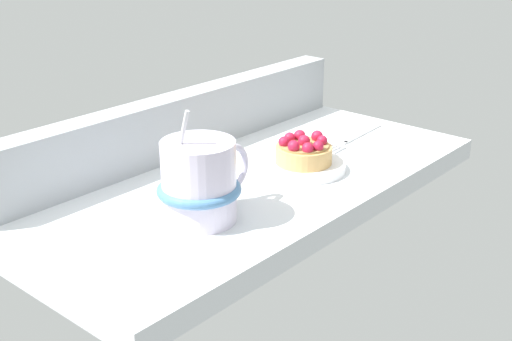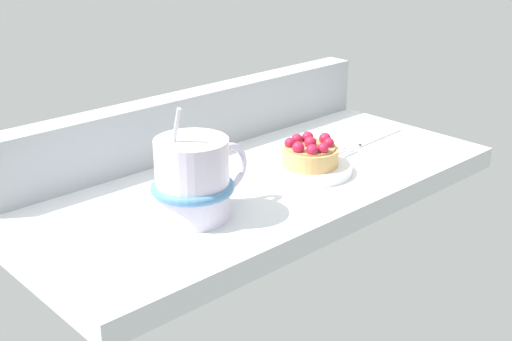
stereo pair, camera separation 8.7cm
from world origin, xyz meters
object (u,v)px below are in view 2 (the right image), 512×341
coffee_mug (194,180)px  raspberry_tart (310,153)px  dessert_plate (310,168)px  dessert_fork (369,141)px

coffee_mug → raspberry_tart: bearing=1.1°
dessert_plate → raspberry_tart: (-0.01, 0.00, 2.26)cm
raspberry_tart → coffee_mug: coffee_mug is taller
raspberry_tart → coffee_mug: 20.62cm
raspberry_tart → dessert_plate: bearing=-10.2°
dessert_fork → raspberry_tart: bearing=-173.1°
dessert_plate → dessert_fork: bearing=6.9°
coffee_mug → dessert_fork: (36.19, 2.29, -4.49)cm
raspberry_tart → dessert_fork: bearing=6.9°
dessert_plate → coffee_mug: size_ratio=0.84×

